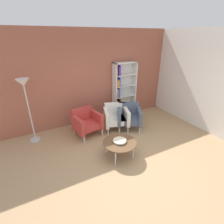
# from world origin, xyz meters

# --- Properties ---
(ground_plane) EXTENTS (8.32, 8.32, 0.00)m
(ground_plane) POSITION_xyz_m (0.00, 0.00, 0.00)
(ground_plane) COLOR tan
(brick_back_panel) EXTENTS (6.40, 0.12, 2.90)m
(brick_back_panel) POSITION_xyz_m (0.00, 2.46, 1.45)
(brick_back_panel) COLOR #9E5642
(brick_back_panel) RESTS_ON ground_plane
(plaster_right_partition) EXTENTS (0.12, 5.20, 2.90)m
(plaster_right_partition) POSITION_xyz_m (2.86, 0.60, 1.45)
(plaster_right_partition) COLOR silver
(plaster_right_partition) RESTS_ON ground_plane
(bookshelf_tall) EXTENTS (0.80, 0.30, 1.90)m
(bookshelf_tall) POSITION_xyz_m (1.08, 2.25, 0.93)
(bookshelf_tall) COLOR silver
(bookshelf_tall) RESTS_ON ground_plane
(coffee_table_low) EXTENTS (0.80, 0.80, 0.40)m
(coffee_table_low) POSITION_xyz_m (-0.11, 0.32, 0.37)
(coffee_table_low) COLOR brown
(coffee_table_low) RESTS_ON ground_plane
(decorative_bowl) EXTENTS (0.32, 0.32, 0.05)m
(decorative_bowl) POSITION_xyz_m (-0.11, 0.32, 0.43)
(decorative_bowl) COLOR beige
(decorative_bowl) RESTS_ON coffee_table_low
(armchair_spare_guest) EXTENTS (0.88, 0.84, 0.78)m
(armchair_spare_guest) POSITION_xyz_m (0.45, 1.53, 0.41)
(armchair_spare_guest) COLOR white
(armchair_spare_guest) RESTS_ON ground_plane
(armchair_corner_red) EXTENTS (0.83, 0.78, 0.78)m
(armchair_corner_red) POSITION_xyz_m (-0.47, 1.62, 0.41)
(armchair_corner_red) COLOR #B73833
(armchair_corner_red) RESTS_ON ground_plane
(armchair_by_bookshelf) EXTENTS (0.93, 0.90, 0.78)m
(armchair_by_bookshelf) POSITION_xyz_m (0.82, 1.38, 0.41)
(armchair_by_bookshelf) COLOR #4C566B
(armchair_by_bookshelf) RESTS_ON ground_plane
(floor_lamp_torchiere) EXTENTS (0.32, 0.32, 1.74)m
(floor_lamp_torchiere) POSITION_xyz_m (-1.87, 2.00, 1.45)
(floor_lamp_torchiere) COLOR silver
(floor_lamp_torchiere) RESTS_ON ground_plane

